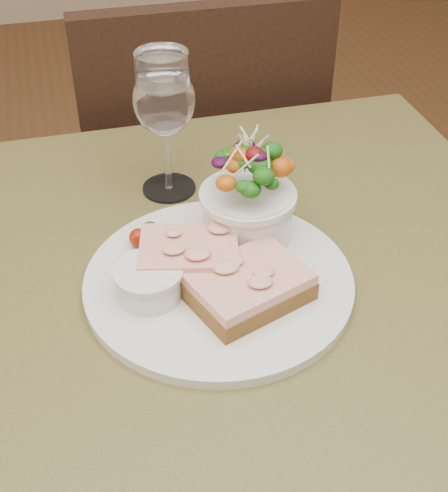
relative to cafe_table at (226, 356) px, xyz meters
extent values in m
cube|color=#43371C|center=(0.00, 0.00, 0.08)|extent=(0.80, 0.80, 0.04)
cylinder|color=black|center=(0.34, 0.34, -0.29)|extent=(0.05, 0.05, 0.71)
cube|color=black|center=(0.09, 0.66, -0.20)|extent=(0.42, 0.42, 0.04)
cube|color=black|center=(0.09, 0.47, 0.03)|extent=(0.42, 0.04, 0.45)
cube|color=black|center=(0.09, 0.66, -0.42)|extent=(0.36, 0.36, 0.45)
cylinder|color=white|center=(0.00, 0.01, 0.11)|extent=(0.30, 0.30, 0.01)
cube|color=#4E2D14|center=(0.02, -0.03, 0.12)|extent=(0.14, 0.12, 0.02)
cube|color=#FFEAC1|center=(0.02, -0.03, 0.14)|extent=(0.14, 0.12, 0.01)
cube|color=#4E2D14|center=(-0.03, 0.03, 0.13)|extent=(0.12, 0.10, 0.02)
cube|color=#FFEAC1|center=(-0.03, 0.03, 0.15)|extent=(0.12, 0.10, 0.01)
cylinder|color=silver|center=(-0.08, 0.00, 0.13)|extent=(0.07, 0.07, 0.04)
cylinder|color=olive|center=(-0.08, 0.00, 0.15)|extent=(0.06, 0.06, 0.01)
cylinder|color=white|center=(0.05, 0.08, 0.14)|extent=(0.10, 0.10, 0.06)
ellipsoid|color=#113E0B|center=(0.05, 0.08, 0.20)|extent=(0.09, 0.09, 0.06)
ellipsoid|color=#113E0B|center=(-0.06, 0.10, 0.12)|extent=(0.04, 0.04, 0.01)
sphere|color=maroon|center=(-0.08, 0.09, 0.12)|extent=(0.02, 0.02, 0.02)
cylinder|color=white|center=(-0.02, 0.22, 0.10)|extent=(0.07, 0.07, 0.00)
cylinder|color=white|center=(-0.02, 0.22, 0.15)|extent=(0.01, 0.01, 0.09)
ellipsoid|color=white|center=(-0.02, 0.22, 0.23)|extent=(0.08, 0.08, 0.09)
camera|label=1|loc=(-0.14, -0.53, 0.60)|focal=50.00mm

